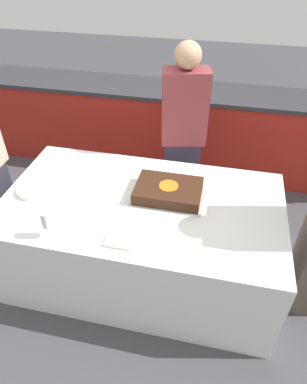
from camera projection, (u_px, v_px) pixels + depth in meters
The scene contains 9 objects.
ground_plane at pixel (144, 269), 2.86m from camera, with size 14.00×14.00×0.00m, color #424247.
back_counter at pixel (177, 129), 3.81m from camera, with size 4.40×0.58×0.92m.
dining_table at pixel (143, 238), 2.63m from camera, with size 1.98×1.10×0.74m.
cake at pixel (168, 191), 2.42m from camera, with size 0.50×0.36×0.09m.
plate_stack at pixel (33, 190), 2.47m from camera, with size 0.22×0.22×0.04m.
wine_glass at pixel (46, 221), 2.06m from camera, with size 0.07×0.07×0.19m.
side_plate_near_cake at pixel (180, 172), 2.68m from camera, with size 0.19×0.19×0.00m.
utensil_pile at pixel (119, 242), 2.08m from camera, with size 0.17×0.10×0.02m.
person_cutting_cake at pixel (183, 137), 2.89m from camera, with size 0.40×0.27×1.62m.
Camera 1 is at (0.48, -1.77, 2.29)m, focal length 32.00 mm.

